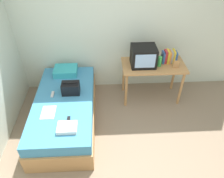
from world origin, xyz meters
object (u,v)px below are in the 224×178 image
object	(u,v)px
water_bottle	(159,61)
picture_frame	(176,64)
pillow	(66,71)
handbag	(71,88)
desk	(153,69)
remote_silver	(53,94)
folded_towel	(67,127)
tv	(143,56)
book_row	(169,57)
bed	(65,111)
remote_dark	(68,120)
magazine	(48,112)

from	to	relation	value
water_bottle	picture_frame	bearing A→B (deg)	-14.65
pillow	handbag	size ratio (longest dim) A/B	1.45
desk	remote_silver	size ratio (longest dim) A/B	8.06
picture_frame	folded_towel	world-z (taller)	picture_frame
pillow	folded_towel	bearing A→B (deg)	-82.83
folded_towel	pillow	bearing A→B (deg)	97.17
tv	book_row	size ratio (longest dim) A/B	1.63
remote_silver	bed	bearing A→B (deg)	-32.92
bed	desk	world-z (taller)	desk
remote_silver	folded_towel	size ratio (longest dim) A/B	0.51
water_bottle	remote_dark	xyz separation A→B (m)	(-1.56, -1.05, -0.33)
picture_frame	folded_towel	size ratio (longest dim) A/B	0.51
desk	magazine	world-z (taller)	desk
bed	remote_silver	bearing A→B (deg)	147.08
book_row	remote_dark	bearing A→B (deg)	-146.40
desk	pillow	size ratio (longest dim) A/B	2.67
remote_silver	book_row	bearing A→B (deg)	14.82
desk	tv	xyz separation A→B (m)	(-0.21, -0.00, 0.28)
bed	pillow	size ratio (longest dim) A/B	4.60
handbag	remote_dark	xyz separation A→B (m)	(0.02, -0.66, -0.09)
handbag	folded_towel	world-z (taller)	handbag
tv	handbag	size ratio (longest dim) A/B	1.47
water_bottle	remote_dark	size ratio (longest dim) A/B	1.21
pillow	folded_towel	world-z (taller)	pillow
water_bottle	bed	bearing A→B (deg)	-161.81
bed	desk	distance (m)	1.78
tv	folded_towel	size ratio (longest dim) A/B	1.57
remote_silver	magazine	bearing A→B (deg)	-89.47
water_bottle	book_row	xyz separation A→B (m)	(0.21, 0.12, 0.02)
book_row	magazine	xyz separation A→B (m)	(-2.10, -0.98, -0.35)
book_row	remote_dark	size ratio (longest dim) A/B	1.73
picture_frame	bed	bearing A→B (deg)	-166.36
bed	book_row	distance (m)	2.12
desk	book_row	xyz separation A→B (m)	(0.29, 0.07, 0.22)
magazine	remote_silver	distance (m)	0.43
book_row	handbag	size ratio (longest dim) A/B	0.90
desk	bed	bearing A→B (deg)	-159.27
water_bottle	handbag	distance (m)	1.65
remote_dark	remote_silver	distance (m)	0.70
remote_silver	tv	bearing A→B (deg)	16.81
pillow	remote_dark	bearing A→B (deg)	-81.97
desk	picture_frame	bearing A→B (deg)	-19.17
picture_frame	remote_silver	bearing A→B (deg)	-170.74
bed	picture_frame	size ratio (longest dim) A/B	14.10
handbag	remote_dark	distance (m)	0.66
bed	magazine	xyz separation A→B (m)	(-0.19, -0.30, 0.27)
water_bottle	book_row	bearing A→B (deg)	30.92
book_row	folded_towel	distance (m)	2.24
magazine	pillow	bearing A→B (deg)	81.77
bed	desk	xyz separation A→B (m)	(1.62, 0.61, 0.41)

